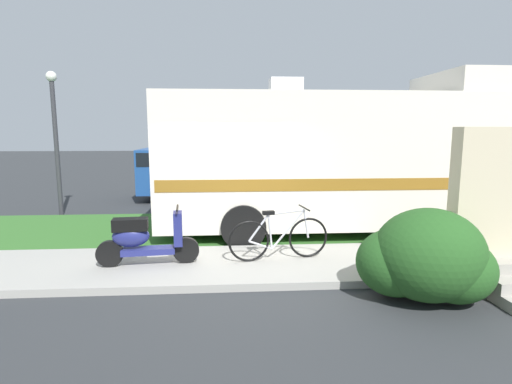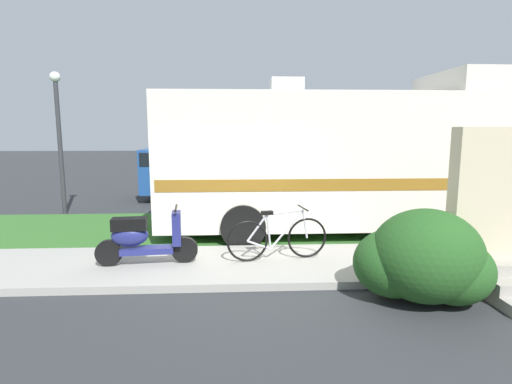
{
  "view_description": "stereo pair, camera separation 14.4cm",
  "coord_description": "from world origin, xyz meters",
  "px_view_note": "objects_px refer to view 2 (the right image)",
  "views": [
    {
      "loc": [
        -0.05,
        -7.78,
        2.35
      ],
      "look_at": [
        0.52,
        0.3,
        1.1
      ],
      "focal_mm": 28.08,
      "sensor_mm": 36.0,
      "label": 1
    },
    {
      "loc": [
        0.1,
        -7.79,
        2.35
      ],
      "look_at": [
        0.52,
        0.3,
        1.1
      ],
      "focal_mm": 28.08,
      "sensor_mm": 36.0,
      "label": 2
    }
  ],
  "objects_px": {
    "motorhome_rv": "(342,158)",
    "bicycle": "(278,237)",
    "pickup_truck_near": "(208,172)",
    "street_lamp_post": "(59,128)",
    "scooter": "(143,238)",
    "bottle_spare": "(487,247)",
    "bottle_green": "(512,245)"
  },
  "relations": [
    {
      "from": "scooter",
      "to": "street_lamp_post",
      "type": "height_order",
      "value": "street_lamp_post"
    },
    {
      "from": "motorhome_rv",
      "to": "bottle_green",
      "type": "distance_m",
      "value": 3.7
    },
    {
      "from": "pickup_truck_near",
      "to": "bottle_spare",
      "type": "bearing_deg",
      "value": -50.84
    },
    {
      "from": "bicycle",
      "to": "bottle_green",
      "type": "height_order",
      "value": "bicycle"
    },
    {
      "from": "bottle_green",
      "to": "bottle_spare",
      "type": "relative_size",
      "value": 1.24
    },
    {
      "from": "motorhome_rv",
      "to": "bottle_green",
      "type": "relative_size",
      "value": 26.44
    },
    {
      "from": "bottle_spare",
      "to": "motorhome_rv",
      "type": "bearing_deg",
      "value": 136.76
    },
    {
      "from": "pickup_truck_near",
      "to": "street_lamp_post",
      "type": "distance_m",
      "value": 4.81
    },
    {
      "from": "scooter",
      "to": "bottle_green",
      "type": "xyz_separation_m",
      "value": [
        6.67,
        0.34,
        -0.33
      ]
    },
    {
      "from": "motorhome_rv",
      "to": "bottle_green",
      "type": "height_order",
      "value": "motorhome_rv"
    },
    {
      "from": "street_lamp_post",
      "to": "bottle_green",
      "type": "bearing_deg",
      "value": -24.2
    },
    {
      "from": "pickup_truck_near",
      "to": "bottle_spare",
      "type": "height_order",
      "value": "pickup_truck_near"
    },
    {
      "from": "pickup_truck_near",
      "to": "bottle_green",
      "type": "height_order",
      "value": "pickup_truck_near"
    },
    {
      "from": "motorhome_rv",
      "to": "pickup_truck_near",
      "type": "bearing_deg",
      "value": 125.24
    },
    {
      "from": "bottle_spare",
      "to": "pickup_truck_near",
      "type": "bearing_deg",
      "value": 129.16
    },
    {
      "from": "scooter",
      "to": "bicycle",
      "type": "distance_m",
      "value": 2.28
    },
    {
      "from": "motorhome_rv",
      "to": "bottle_spare",
      "type": "relative_size",
      "value": 32.69
    },
    {
      "from": "bicycle",
      "to": "scooter",
      "type": "bearing_deg",
      "value": -176.77
    },
    {
      "from": "bottle_green",
      "to": "scooter",
      "type": "bearing_deg",
      "value": -177.05
    },
    {
      "from": "bicycle",
      "to": "street_lamp_post",
      "type": "distance_m",
      "value": 7.52
    },
    {
      "from": "bottle_spare",
      "to": "street_lamp_post",
      "type": "xyz_separation_m",
      "value": [
        -9.49,
        4.46,
        2.18
      ]
    },
    {
      "from": "scooter",
      "to": "pickup_truck_near",
      "type": "distance_m",
      "value": 7.25
    },
    {
      "from": "motorhome_rv",
      "to": "scooter",
      "type": "height_order",
      "value": "motorhome_rv"
    },
    {
      "from": "bicycle",
      "to": "pickup_truck_near",
      "type": "xyz_separation_m",
      "value": [
        -1.66,
        7.08,
        0.42
      ]
    },
    {
      "from": "motorhome_rv",
      "to": "pickup_truck_near",
      "type": "relative_size",
      "value": 1.49
    },
    {
      "from": "pickup_truck_near",
      "to": "bottle_green",
      "type": "distance_m",
      "value": 9.18
    },
    {
      "from": "scooter",
      "to": "pickup_truck_near",
      "type": "bearing_deg",
      "value": 85.1
    },
    {
      "from": "bottle_spare",
      "to": "street_lamp_post",
      "type": "distance_m",
      "value": 10.71
    },
    {
      "from": "motorhome_rv",
      "to": "bicycle",
      "type": "xyz_separation_m",
      "value": [
        -1.72,
        -2.3,
        -1.2
      ]
    },
    {
      "from": "bottle_green",
      "to": "street_lamp_post",
      "type": "relative_size",
      "value": 0.08
    },
    {
      "from": "bicycle",
      "to": "motorhome_rv",
      "type": "bearing_deg",
      "value": 53.3
    },
    {
      "from": "scooter",
      "to": "street_lamp_post",
      "type": "relative_size",
      "value": 0.43
    }
  ]
}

